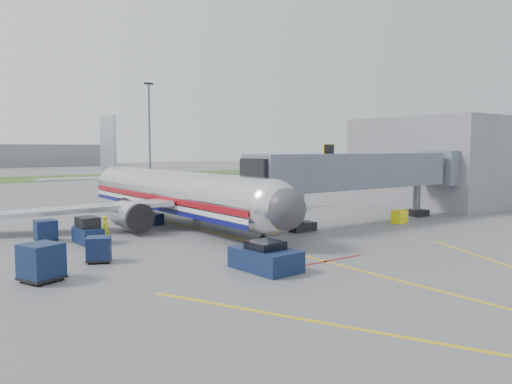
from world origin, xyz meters
TOP-DOWN VIEW (x-y plane):
  - ground at (0.00, 0.00)m, footprint 400.00×400.00m
  - grass_strip at (0.00, 90.00)m, footprint 300.00×25.00m
  - apron_markings at (0.00, -7.40)m, footprint 21.52×50.00m
  - airliner at (0.00, 15.25)m, footprint 32.10×35.67m
  - jet_bridge at (12.86, 5.00)m, footprint 25.30×4.00m
  - terminal at (30.00, 10.00)m, footprint 10.00×16.00m
  - light_mast_right at (25.00, 75.00)m, footprint 2.00×0.44m
  - pushback_tug at (-4.00, -3.50)m, footprint 2.53×3.90m
  - baggage_tug at (-9.28, 9.71)m, footprint 1.48×2.69m
  - baggage_cart_a at (-14.30, 1.18)m, footprint 2.26×2.26m
  - baggage_cart_b at (-10.60, 3.66)m, footprint 1.81×1.81m
  - baggage_cart_c at (-11.45, 12.16)m, footprint 1.45×1.45m
  - belt_loader at (-2.52, 16.04)m, footprint 2.78×4.49m
  - ground_power_cart at (15.82, 3.00)m, footprint 1.56×1.17m
  - ramp_worker at (-8.05, 9.64)m, footprint 0.79×0.68m

SIDE VIEW (x-z plane):
  - ground at x=0.00m, z-range 0.00..0.00m
  - apron_markings at x=0.00m, z-range 0.00..0.01m
  - grass_strip at x=0.00m, z-range 0.00..0.01m
  - belt_loader at x=-2.52m, z-range -0.54..1.60m
  - ground_power_cart at x=15.82m, z-range -0.01..1.13m
  - pushback_tug at x=-4.00m, z-range -0.13..1.44m
  - baggage_cart_b at x=-10.60m, z-range 0.01..1.49m
  - baggage_cart_c at x=-11.45m, z-range 0.01..1.54m
  - baggage_tug at x=-9.28m, z-range -0.11..1.74m
  - ramp_worker at x=-8.05m, z-range 0.00..1.83m
  - baggage_cart_a at x=-14.30m, z-range 0.02..1.90m
  - airliner at x=0.00m, z-range -2.48..7.77m
  - jet_bridge at x=12.86m, z-range 1.02..7.92m
  - terminal at x=30.00m, z-range 0.00..10.00m
  - light_mast_right at x=25.00m, z-range 0.58..20.98m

